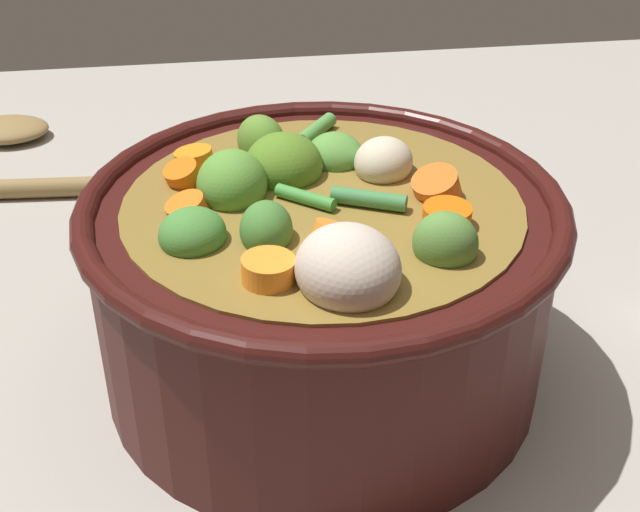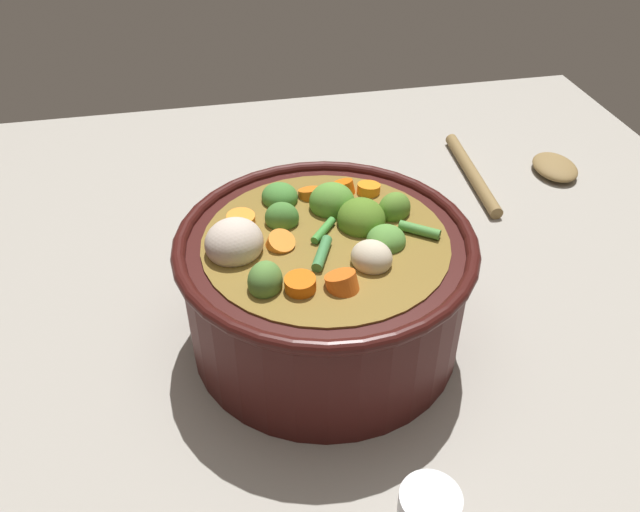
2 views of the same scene
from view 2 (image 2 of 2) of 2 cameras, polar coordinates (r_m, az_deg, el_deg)
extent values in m
plane|color=#9E998E|center=(0.64, 0.44, -7.03)|extent=(1.10, 1.10, 0.00)
cylinder|color=#38110F|center=(0.60, 0.47, -3.14)|extent=(0.26, 0.26, 0.12)
torus|color=#38110F|center=(0.56, 0.50, 1.27)|extent=(0.27, 0.27, 0.01)
cylinder|color=olive|center=(0.60, 0.47, -2.79)|extent=(0.22, 0.22, 0.11)
ellipsoid|color=#537F24|center=(0.58, 3.67, 3.27)|extent=(0.05, 0.05, 0.04)
ellipsoid|color=#468537|center=(0.61, -3.59, 5.25)|extent=(0.05, 0.05, 0.03)
ellipsoid|color=#589436|center=(0.60, 1.06, 4.79)|extent=(0.05, 0.05, 0.04)
ellipsoid|color=#59862E|center=(0.60, 6.60, 4.18)|extent=(0.04, 0.04, 0.03)
ellipsoid|color=#58933E|center=(0.56, 5.87, 1.35)|extent=(0.04, 0.04, 0.03)
ellipsoid|color=#447D33|center=(0.58, -3.40, 3.42)|extent=(0.03, 0.04, 0.03)
ellipsoid|color=#56863A|center=(0.51, -4.88, -2.19)|extent=(0.04, 0.04, 0.03)
cylinder|color=#DB600C|center=(0.51, -1.75, -2.73)|extent=(0.03, 0.03, 0.02)
cylinder|color=orange|center=(0.56, -3.60, 1.33)|extent=(0.04, 0.03, 0.02)
cylinder|color=orange|center=(0.63, 2.17, 5.94)|extent=(0.03, 0.03, 0.02)
cylinder|color=orange|center=(0.63, 4.32, 5.81)|extent=(0.03, 0.03, 0.02)
cylinder|color=orange|center=(0.62, -0.61, 5.52)|extent=(0.03, 0.03, 0.02)
cylinder|color=orange|center=(0.58, -6.99, 2.89)|extent=(0.04, 0.03, 0.02)
cylinder|color=orange|center=(0.51, 2.46, -2.43)|extent=(0.04, 0.04, 0.03)
ellipsoid|color=beige|center=(0.55, -7.62, 1.24)|extent=(0.07, 0.07, 0.04)
ellipsoid|color=beige|center=(0.54, 4.59, -0.14)|extent=(0.05, 0.05, 0.03)
cylinder|color=#3E8146|center=(0.54, 0.18, 0.25)|extent=(0.04, 0.03, 0.01)
cylinder|color=#4F9241|center=(0.57, 8.81, 2.30)|extent=(0.03, 0.04, 0.01)
cylinder|color=#42923B|center=(0.57, 0.53, 2.32)|extent=(0.03, 0.03, 0.01)
ellipsoid|color=olive|center=(0.94, 20.10, 7.42)|extent=(0.08, 0.06, 0.02)
cylinder|color=olive|center=(0.90, 13.32, 7.15)|extent=(0.20, 0.03, 0.02)
cylinder|color=#B7B7BC|center=(0.43, 9.70, -20.88)|extent=(0.04, 0.04, 0.02)
camera|label=1|loc=(0.60, -45.42, 17.62)|focal=49.08mm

